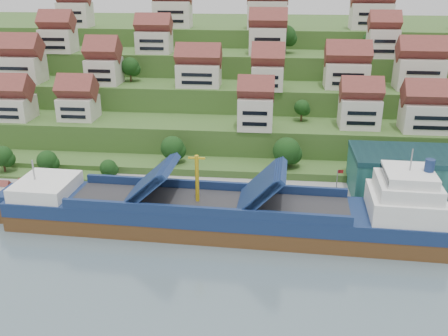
# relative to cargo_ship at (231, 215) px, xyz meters

# --- Properties ---
(ground) EXTENTS (300.00, 300.00, 0.00)m
(ground) POSITION_rel_cargo_ship_xyz_m (3.88, 0.74, -3.62)
(ground) COLOR slate
(ground) RESTS_ON ground
(quay) EXTENTS (180.00, 14.00, 2.20)m
(quay) POSITION_rel_cargo_ship_xyz_m (23.88, 15.74, -2.52)
(quay) COLOR gray
(quay) RESTS_ON ground
(pebble_beach) EXTENTS (45.00, 20.00, 1.00)m
(pebble_beach) POSITION_rel_cargo_ship_xyz_m (-54.12, 12.74, -3.12)
(pebble_beach) COLOR gray
(pebble_beach) RESTS_ON ground
(hillside) EXTENTS (260.00, 128.00, 31.00)m
(hillside) POSITION_rel_cargo_ship_xyz_m (3.88, 104.30, 7.04)
(hillside) COLOR #2D4C1E
(hillside) RESTS_ON ground
(hillside_village) EXTENTS (158.31, 63.80, 29.18)m
(hillside_village) POSITION_rel_cargo_ship_xyz_m (7.47, 62.96, 21.28)
(hillside_village) COLOR beige
(hillside_village) RESTS_ON ground
(hillside_trees) EXTENTS (145.88, 62.18, 31.03)m
(hillside_trees) POSITION_rel_cargo_ship_xyz_m (-0.28, 46.20, 13.29)
(hillside_trees) COLOR #183F15
(hillside_trees) RESTS_ON ground
(flagpole) EXTENTS (1.28, 0.16, 8.00)m
(flagpole) POSITION_rel_cargo_ship_xyz_m (21.99, 10.74, 3.26)
(flagpole) COLOR gray
(flagpole) RESTS_ON quay
(cargo_ship) EXTENTS (87.66, 16.82, 19.46)m
(cargo_ship) POSITION_rel_cargo_ship_xyz_m (0.00, 0.00, 0.00)
(cargo_ship) COLOR #56351A
(cargo_ship) RESTS_ON ground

